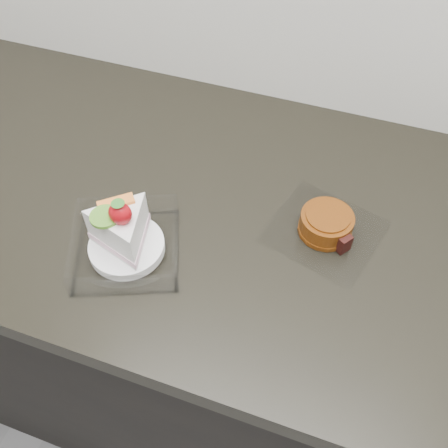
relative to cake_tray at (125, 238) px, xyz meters
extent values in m
cube|color=black|center=(0.21, 0.15, -0.50)|extent=(2.00, 0.60, 0.86)
cube|color=black|center=(0.21, 0.15, -0.05)|extent=(2.04, 0.64, 0.04)
cube|color=white|center=(0.00, 0.00, -0.03)|extent=(0.21, 0.21, 0.00)
cylinder|color=white|center=(0.00, 0.00, -0.02)|extent=(0.12, 0.12, 0.02)
ellipsoid|color=red|center=(0.01, -0.01, 0.07)|extent=(0.03, 0.03, 0.04)
cone|color=#2D7223|center=(0.01, -0.01, 0.09)|extent=(0.02, 0.02, 0.01)
cylinder|color=#5EA730|center=(-0.02, -0.01, 0.06)|extent=(0.04, 0.04, 0.01)
cube|color=orange|center=(-0.01, 0.02, 0.06)|extent=(0.05, 0.05, 0.01)
cube|color=white|center=(0.28, 0.14, -0.03)|extent=(0.20, 0.20, 0.00)
cylinder|color=#72320D|center=(0.28, 0.14, -0.01)|extent=(0.09, 0.09, 0.04)
cylinder|color=#72320D|center=(0.28, 0.14, -0.03)|extent=(0.09, 0.09, 0.01)
cylinder|color=#72320D|center=(0.28, 0.14, 0.01)|extent=(0.07, 0.07, 0.00)
cube|color=black|center=(0.31, 0.12, -0.02)|extent=(0.03, 0.03, 0.03)
camera|label=1|loc=(0.29, -0.38, 0.60)|focal=40.00mm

